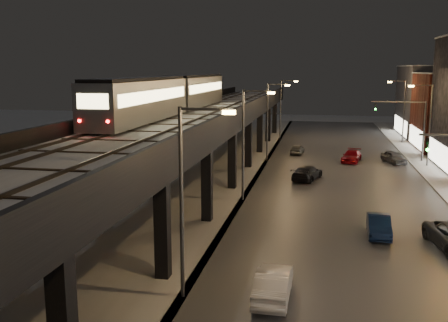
{
  "coord_description": "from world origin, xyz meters",
  "views": [
    {
      "loc": [
        5.45,
        -8.2,
        10.64
      ],
      "look_at": [
        -0.42,
        21.64,
        5.0
      ],
      "focal_mm": 40.0,
      "sensor_mm": 36.0,
      "label": 1
    }
  ],
  "objects_px": {
    "car_near_white": "(273,285)",
    "car_far_white": "(297,149)",
    "subway_train": "(173,94)",
    "car_onc_silver": "(379,226)",
    "car_mid_dark": "(307,173)",
    "car_onc_white": "(351,157)",
    "car_onc_red": "(394,158)"
  },
  "relations": [
    {
      "from": "car_near_white",
      "to": "car_far_white",
      "type": "height_order",
      "value": "car_near_white"
    },
    {
      "from": "subway_train",
      "to": "car_far_white",
      "type": "bearing_deg",
      "value": 56.94
    },
    {
      "from": "subway_train",
      "to": "car_onc_silver",
      "type": "distance_m",
      "value": 23.7
    },
    {
      "from": "car_mid_dark",
      "to": "car_far_white",
      "type": "bearing_deg",
      "value": -67.74
    },
    {
      "from": "car_onc_white",
      "to": "car_onc_red",
      "type": "relative_size",
      "value": 1.12
    },
    {
      "from": "car_onc_red",
      "to": "car_onc_white",
      "type": "bearing_deg",
      "value": 161.66
    },
    {
      "from": "car_near_white",
      "to": "car_mid_dark",
      "type": "relative_size",
      "value": 0.92
    },
    {
      "from": "car_mid_dark",
      "to": "car_onc_silver",
      "type": "relative_size",
      "value": 1.21
    },
    {
      "from": "car_near_white",
      "to": "car_onc_white",
      "type": "bearing_deg",
      "value": -97.98
    },
    {
      "from": "car_near_white",
      "to": "car_onc_red",
      "type": "distance_m",
      "value": 37.97
    },
    {
      "from": "car_near_white",
      "to": "car_far_white",
      "type": "distance_m",
      "value": 40.89
    },
    {
      "from": "car_near_white",
      "to": "car_onc_silver",
      "type": "bearing_deg",
      "value": -118.95
    },
    {
      "from": "car_onc_silver",
      "to": "car_onc_white",
      "type": "height_order",
      "value": "car_onc_white"
    },
    {
      "from": "subway_train",
      "to": "car_near_white",
      "type": "relative_size",
      "value": 7.65
    },
    {
      "from": "car_mid_dark",
      "to": "car_onc_silver",
      "type": "bearing_deg",
      "value": 123.77
    },
    {
      "from": "car_onc_silver",
      "to": "car_onc_red",
      "type": "relative_size",
      "value": 0.98
    },
    {
      "from": "car_onc_white",
      "to": "car_onc_red",
      "type": "height_order",
      "value": "car_onc_red"
    },
    {
      "from": "car_mid_dark",
      "to": "car_onc_silver",
      "type": "xyz_separation_m",
      "value": [
        5.07,
        -15.67,
        -0.04
      ]
    },
    {
      "from": "car_onc_white",
      "to": "car_far_white",
      "type": "bearing_deg",
      "value": 157.68
    },
    {
      "from": "subway_train",
      "to": "car_mid_dark",
      "type": "height_order",
      "value": "subway_train"
    },
    {
      "from": "car_far_white",
      "to": "car_onc_red",
      "type": "relative_size",
      "value": 0.88
    },
    {
      "from": "car_onc_white",
      "to": "car_onc_silver",
      "type": "bearing_deg",
      "value": -77.49
    },
    {
      "from": "car_near_white",
      "to": "car_far_white",
      "type": "bearing_deg",
      "value": -88.14
    },
    {
      "from": "car_far_white",
      "to": "car_onc_silver",
      "type": "distance_m",
      "value": 31.37
    },
    {
      "from": "subway_train",
      "to": "car_onc_silver",
      "type": "height_order",
      "value": "subway_train"
    },
    {
      "from": "subway_train",
      "to": "car_near_white",
      "type": "bearing_deg",
      "value": -63.33
    },
    {
      "from": "car_onc_red",
      "to": "subway_train",
      "type": "bearing_deg",
      "value": -169.2
    },
    {
      "from": "subway_train",
      "to": "car_far_white",
      "type": "xyz_separation_m",
      "value": [
        11.05,
        16.98,
        -7.68
      ]
    },
    {
      "from": "car_mid_dark",
      "to": "car_onc_white",
      "type": "xyz_separation_m",
      "value": [
        4.74,
        10.62,
        -0.04
      ]
    },
    {
      "from": "car_far_white",
      "to": "car_mid_dark",
      "type": "bearing_deg",
      "value": 102.31
    },
    {
      "from": "car_mid_dark",
      "to": "car_onc_white",
      "type": "height_order",
      "value": "car_mid_dark"
    },
    {
      "from": "car_mid_dark",
      "to": "car_onc_red",
      "type": "bearing_deg",
      "value": -115.58
    }
  ]
}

